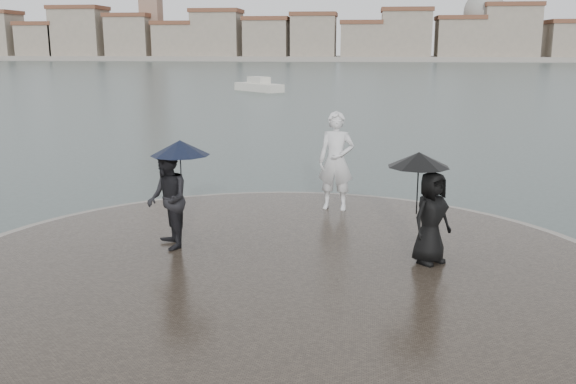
# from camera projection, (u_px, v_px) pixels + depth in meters

# --- Properties ---
(kerb_ring) EXTENTS (12.50, 12.50, 0.32)m
(kerb_ring) POSITION_uv_depth(u_px,v_px,m) (279.00, 283.00, 10.88)
(kerb_ring) COLOR gray
(kerb_ring) RESTS_ON ground
(quay_tip) EXTENTS (11.90, 11.90, 0.36)m
(quay_tip) POSITION_uv_depth(u_px,v_px,m) (279.00, 282.00, 10.88)
(quay_tip) COLOR #2D261E
(quay_tip) RESTS_ON ground
(statue) EXTENTS (0.90, 0.66, 2.27)m
(statue) POSITION_uv_depth(u_px,v_px,m) (336.00, 161.00, 14.74)
(statue) COLOR silver
(statue) RESTS_ON quay_tip
(visitor_left) EXTENTS (1.33, 1.22, 2.04)m
(visitor_left) POSITION_uv_depth(u_px,v_px,m) (170.00, 188.00, 11.90)
(visitor_left) COLOR black
(visitor_left) RESTS_ON quay_tip
(visitor_right) EXTENTS (1.26, 1.10, 1.95)m
(visitor_right) POSITION_uv_depth(u_px,v_px,m) (427.00, 200.00, 11.09)
(visitor_right) COLOR black
(visitor_right) RESTS_ON quay_tip
(far_skyline) EXTENTS (260.00, 20.00, 37.00)m
(far_skyline) POSITION_uv_depth(u_px,v_px,m) (336.00, 39.00, 162.50)
(far_skyline) COLOR gray
(far_skyline) RESTS_ON ground
(boats) EXTENTS (37.07, 9.89, 1.50)m
(boats) POSITION_uv_depth(u_px,v_px,m) (442.00, 91.00, 53.28)
(boats) COLOR beige
(boats) RESTS_ON ground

